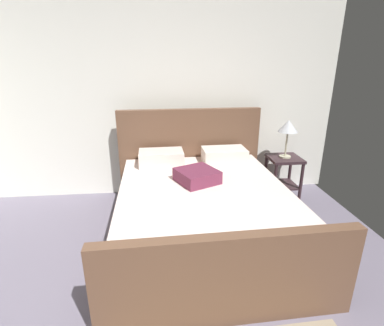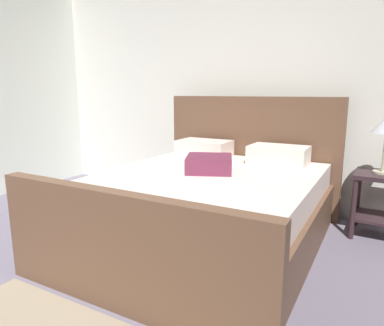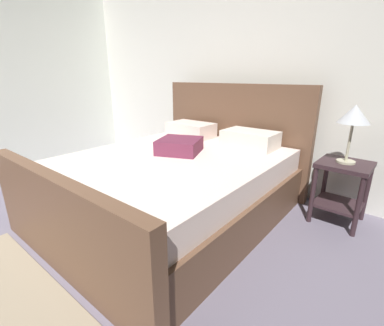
# 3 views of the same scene
# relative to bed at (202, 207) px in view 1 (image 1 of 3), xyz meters

# --- Properties ---
(wall_back) EXTENTS (5.13, 0.12, 2.82)m
(wall_back) POSITION_rel_bed_xyz_m (-0.49, 1.32, 1.06)
(wall_back) COLOR silver
(wall_back) RESTS_ON ground
(bed) EXTENTS (2.02, 2.40, 1.27)m
(bed) POSITION_rel_bed_xyz_m (0.00, 0.00, 0.00)
(bed) COLOR brown
(bed) RESTS_ON ground
(nightstand_right) EXTENTS (0.44, 0.44, 0.60)m
(nightstand_right) POSITION_rel_bed_xyz_m (1.30, 0.90, 0.05)
(nightstand_right) COLOR #312025
(nightstand_right) RESTS_ON ground
(table_lamp_right) EXTENTS (0.27, 0.27, 0.53)m
(table_lamp_right) POSITION_rel_bed_xyz_m (1.30, 0.90, 0.67)
(table_lamp_right) COLOR #B7B293
(table_lamp_right) RESTS_ON nightstand_right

